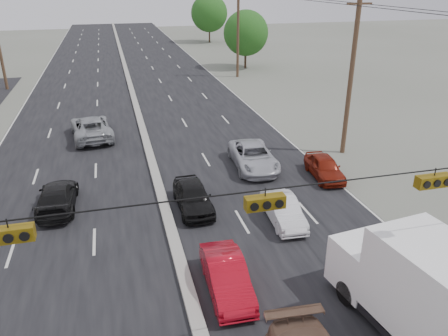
% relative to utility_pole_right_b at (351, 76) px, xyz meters
% --- Properties ---
extents(road_surface, '(20.00, 160.00, 0.02)m').
position_rel_utility_pole_right_b_xyz_m(road_surface, '(-12.50, 15.00, -5.11)').
color(road_surface, black).
rests_on(road_surface, ground).
extents(center_median, '(0.50, 160.00, 0.20)m').
position_rel_utility_pole_right_b_xyz_m(center_median, '(-12.50, 15.00, -5.01)').
color(center_median, gray).
rests_on(center_median, ground).
extents(utility_pole_right_b, '(1.60, 0.30, 10.00)m').
position_rel_utility_pole_right_b_xyz_m(utility_pole_right_b, '(0.00, 0.00, 0.00)').
color(utility_pole_right_b, '#422D1E').
rests_on(utility_pole_right_b, ground).
extents(utility_pole_right_c, '(1.60, 0.30, 10.00)m').
position_rel_utility_pole_right_b_xyz_m(utility_pole_right_c, '(0.00, 25.00, 0.00)').
color(utility_pole_right_c, '#422D1E').
rests_on(utility_pole_right_c, ground).
extents(traffic_signals, '(25.00, 0.30, 0.54)m').
position_rel_utility_pole_right_b_xyz_m(traffic_signals, '(-11.10, -15.00, 0.39)').
color(traffic_signals, black).
rests_on(traffic_signals, ground).
extents(tree_right_mid, '(5.60, 5.60, 7.14)m').
position_rel_utility_pole_right_b_xyz_m(tree_right_mid, '(2.50, 30.00, -0.77)').
color(tree_right_mid, '#382619').
rests_on(tree_right_mid, ground).
extents(tree_right_far, '(6.40, 6.40, 8.16)m').
position_rel_utility_pole_right_b_xyz_m(tree_right_far, '(3.50, 55.00, -0.15)').
color(tree_right_far, '#382619').
rests_on(tree_right_far, ground).
extents(box_truck, '(3.30, 7.22, 3.54)m').
position_rel_utility_pole_right_b_xyz_m(box_truck, '(-5.78, -15.62, -3.29)').
color(box_truck, black).
rests_on(box_truck, ground).
extents(red_sedan, '(1.50, 3.99, 1.30)m').
position_rel_utility_pole_right_b_xyz_m(red_sedan, '(-11.10, -11.64, -4.46)').
color(red_sedan, '#B10A1A').
rests_on(red_sedan, ground).
extents(queue_car_a, '(1.67, 4.05, 1.37)m').
position_rel_utility_pole_right_b_xyz_m(queue_car_a, '(-11.10, -5.14, -4.42)').
color(queue_car_a, black).
rests_on(queue_car_a, ground).
extents(queue_car_b, '(1.47, 3.75, 1.22)m').
position_rel_utility_pole_right_b_xyz_m(queue_car_b, '(-7.22, -7.45, -4.50)').
color(queue_car_b, white).
rests_on(queue_car_b, ground).
extents(queue_car_c, '(2.68, 5.24, 1.42)m').
position_rel_utility_pole_right_b_xyz_m(queue_car_c, '(-6.56, -0.92, -4.40)').
color(queue_car_c, '#B3B5BC').
rests_on(queue_car_c, ground).
extents(queue_car_e, '(1.86, 3.86, 1.27)m').
position_rel_utility_pole_right_b_xyz_m(queue_car_e, '(-3.02, -3.34, -4.47)').
color(queue_car_e, maroon).
rests_on(queue_car_e, ground).
extents(oncoming_near, '(1.90, 4.42, 1.27)m').
position_rel_utility_pole_right_b_xyz_m(oncoming_near, '(-17.65, -3.39, -4.47)').
color(oncoming_near, black).
rests_on(oncoming_near, ground).
extents(oncoming_far, '(3.27, 5.96, 1.58)m').
position_rel_utility_pole_right_b_xyz_m(oncoming_far, '(-16.18, 7.16, -4.32)').
color(oncoming_far, '#93969A').
rests_on(oncoming_far, ground).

